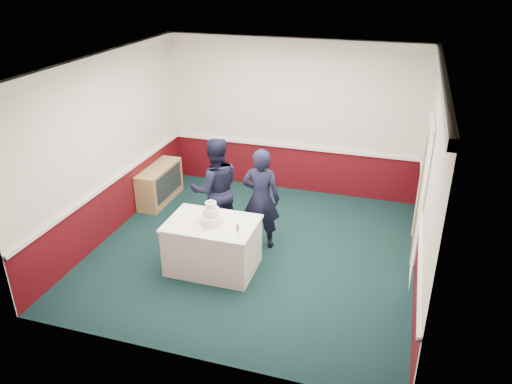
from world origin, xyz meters
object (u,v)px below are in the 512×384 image
(cake_knife, at_px, (204,228))
(cake_table, at_px, (213,245))
(person_man, at_px, (215,189))
(person_woman, at_px, (261,199))
(champagne_flute, at_px, (238,228))
(sideboard, at_px, (160,184))
(wedding_cake, at_px, (211,216))

(cake_knife, bearing_deg, cake_table, 56.60)
(cake_knife, relative_size, person_man, 0.13)
(person_woman, bearing_deg, cake_table, 57.00)
(champagne_flute, xyz_separation_m, person_woman, (-0.01, 1.16, -0.09))
(champagne_flute, relative_size, person_man, 0.12)
(person_woman, bearing_deg, sideboard, -26.97)
(sideboard, height_order, champagne_flute, champagne_flute)
(champagne_flute, relative_size, person_woman, 0.12)
(cake_table, xyz_separation_m, champagne_flute, (0.50, -0.28, 0.53))
(cake_knife, height_order, person_woman, person_woman)
(wedding_cake, bearing_deg, cake_table, -90.00)
(cake_knife, xyz_separation_m, champagne_flute, (0.53, -0.08, 0.14))
(champagne_flute, xyz_separation_m, person_man, (-0.80, 1.21, -0.05))
(cake_knife, bearing_deg, person_man, 78.53)
(sideboard, distance_m, wedding_cake, 2.68)
(person_man, distance_m, person_woman, 0.79)
(cake_knife, bearing_deg, champagne_flute, -33.45)
(cake_table, xyz_separation_m, person_man, (-0.30, 0.93, 0.47))
(sideboard, xyz_separation_m, cake_table, (1.83, -1.87, 0.05))
(cake_table, bearing_deg, person_woman, 60.82)
(sideboard, relative_size, cake_knife, 5.45)
(sideboard, height_order, wedding_cake, wedding_cake)
(sideboard, distance_m, champagne_flute, 3.23)
(person_man, relative_size, person_woman, 1.04)
(cake_table, distance_m, cake_knife, 0.44)
(person_woman, bearing_deg, person_man, -7.12)
(cake_table, relative_size, person_woman, 0.79)
(wedding_cake, relative_size, cake_knife, 1.65)
(champagne_flute, distance_m, person_man, 1.45)
(champagne_flute, distance_m, person_woman, 1.16)
(cake_table, relative_size, wedding_cake, 3.63)
(cake_knife, xyz_separation_m, person_man, (-0.27, 1.13, 0.08))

